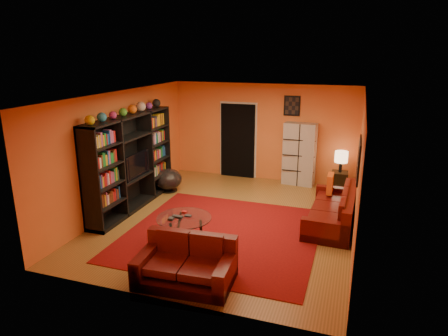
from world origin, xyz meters
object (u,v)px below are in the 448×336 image
(sofa, at_px, (336,211))
(storage_cabinet, at_px, (299,154))
(side_table, at_px, (339,181))
(tv, at_px, (134,165))
(entertainment_unit, at_px, (131,162))
(table_lamp, at_px, (341,157))
(bowl_chair, at_px, (168,179))
(loveseat, at_px, (187,264))
(coffee_table, at_px, (184,220))

(sofa, height_order, storage_cabinet, storage_cabinet)
(side_table, bearing_deg, tv, -149.15)
(entertainment_unit, height_order, storage_cabinet, entertainment_unit)
(storage_cabinet, bearing_deg, side_table, -5.71)
(entertainment_unit, distance_m, table_lamp, 5.08)
(entertainment_unit, bearing_deg, sofa, 6.21)
(entertainment_unit, distance_m, tv, 0.08)
(entertainment_unit, relative_size, bowl_chair, 4.29)
(sofa, bearing_deg, side_table, 93.17)
(entertainment_unit, xyz_separation_m, tv, (0.05, 0.01, -0.06))
(entertainment_unit, xyz_separation_m, bowl_chair, (0.27, 1.20, -0.74))
(sofa, bearing_deg, loveseat, -122.93)
(tv, relative_size, bowl_chair, 1.35)
(bowl_chair, xyz_separation_m, table_lamp, (4.09, 1.38, 0.57))
(entertainment_unit, bearing_deg, storage_cabinet, 40.26)
(storage_cabinet, bearing_deg, table_lamp, -5.71)
(loveseat, bearing_deg, tv, 40.17)
(table_lamp, bearing_deg, sofa, -88.84)
(coffee_table, xyz_separation_m, side_table, (2.53, 3.88, -0.21))
(table_lamp, bearing_deg, coffee_table, -123.17)
(loveseat, bearing_deg, coffee_table, 22.23)
(tv, xyz_separation_m, table_lamp, (4.32, 2.58, -0.11))
(loveseat, relative_size, side_table, 3.01)
(entertainment_unit, xyz_separation_m, sofa, (4.41, 0.48, -0.76))
(entertainment_unit, distance_m, storage_cabinet, 4.34)
(loveseat, relative_size, coffee_table, 1.50)
(coffee_table, bearing_deg, entertainment_unit, 144.94)
(loveseat, height_order, coffee_table, loveseat)
(sofa, xyz_separation_m, side_table, (-0.04, 2.11, -0.04))
(sofa, xyz_separation_m, storage_cabinet, (-1.11, 2.32, 0.54))
(loveseat, xyz_separation_m, side_table, (1.98, 5.01, -0.04))
(loveseat, bearing_deg, sofa, -38.69)
(storage_cabinet, bearing_deg, sofa, -58.93)
(storage_cabinet, xyz_separation_m, side_table, (1.06, -0.21, -0.57))
(sofa, distance_m, coffee_table, 3.13)
(sofa, xyz_separation_m, table_lamp, (-0.04, 2.11, 0.59))
(storage_cabinet, xyz_separation_m, bowl_chair, (-3.03, -1.60, -0.52))
(entertainment_unit, bearing_deg, coffee_table, -35.06)
(storage_cabinet, bearing_deg, coffee_table, -104.19)
(entertainment_unit, distance_m, coffee_table, 2.32)
(entertainment_unit, height_order, bowl_chair, entertainment_unit)
(tv, bearing_deg, side_table, -59.15)
(side_table, xyz_separation_m, table_lamp, (0.00, 0.00, 0.63))
(storage_cabinet, distance_m, table_lamp, 1.09)
(tv, height_order, loveseat, tv)
(entertainment_unit, height_order, loveseat, entertainment_unit)
(loveseat, distance_m, coffee_table, 1.27)
(bowl_chair, bearing_deg, tv, -100.65)
(sofa, height_order, loveseat, same)
(sofa, bearing_deg, coffee_table, -143.53)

